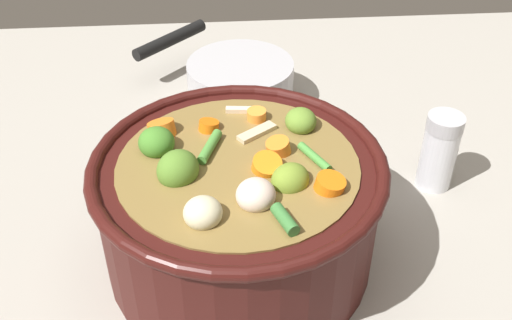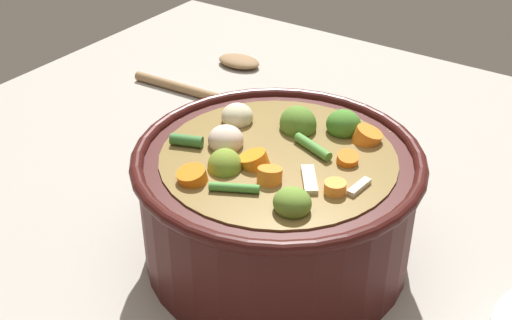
# 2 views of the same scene
# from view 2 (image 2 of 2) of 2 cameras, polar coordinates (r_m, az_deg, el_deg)

# --- Properties ---
(ground_plane) EXTENTS (1.10, 1.10, 0.00)m
(ground_plane) POSITION_cam_2_polar(r_m,az_deg,el_deg) (0.68, 1.73, -7.89)
(ground_plane) COLOR #9E998E
(cooking_pot) EXTENTS (0.27, 0.27, 0.14)m
(cooking_pot) POSITION_cam_2_polar(r_m,az_deg,el_deg) (0.64, 1.81, -3.55)
(cooking_pot) COLOR #38110F
(cooking_pot) RESTS_ON ground_plane
(wooden_spoon) EXTENTS (0.16, 0.21, 0.01)m
(wooden_spoon) POSITION_cam_2_polar(r_m,az_deg,el_deg) (1.03, -3.12, 7.27)
(wooden_spoon) COLOR olive
(wooden_spoon) RESTS_ON ground_plane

